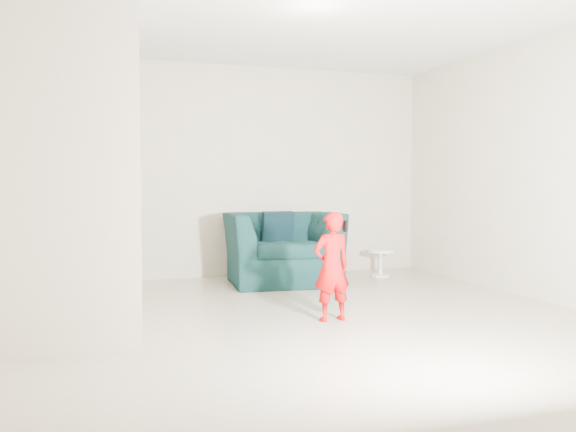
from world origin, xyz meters
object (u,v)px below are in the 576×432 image
(armchair, at_px, (282,248))
(toddler, at_px, (332,267))
(side_table, at_px, (380,258))
(staircase, at_px, (70,212))

(armchair, height_order, toddler, toddler)
(side_table, bearing_deg, staircase, -157.06)
(side_table, distance_m, staircase, 4.08)
(toddler, xyz_separation_m, side_table, (1.56, 2.15, -0.24))
(toddler, distance_m, side_table, 2.67)
(toddler, distance_m, staircase, 2.27)
(toddler, bearing_deg, side_table, -132.39)
(armchair, relative_size, side_table, 3.75)
(armchair, bearing_deg, staircase, -142.92)
(toddler, height_order, side_table, toddler)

